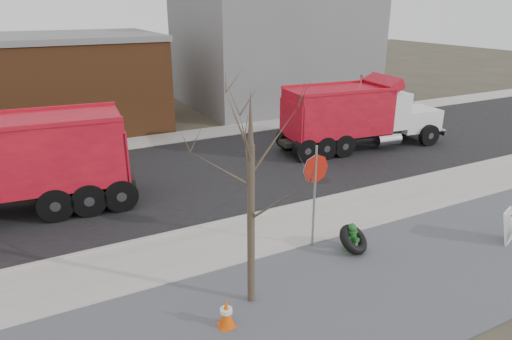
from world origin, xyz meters
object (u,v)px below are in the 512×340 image
truck_tire (353,239)px  stop_sign (315,181)px  fire_hydrant (352,238)px  dump_truck_red_b (5,162)px  dump_truck_red_a (357,113)px  sandwich_board (512,227)px

truck_tire → stop_sign: bearing=137.5°
stop_sign → fire_hydrant: bearing=-18.8°
truck_tire → dump_truck_red_b: size_ratio=0.14×
dump_truck_red_a → stop_sign: bearing=-129.8°
fire_hydrant → stop_sign: (-0.91, 0.69, 1.73)m
sandwich_board → fire_hydrant: bearing=136.4°
truck_tire → sandwich_board: size_ratio=1.18×
stop_sign → dump_truck_red_a: 10.39m
fire_hydrant → stop_sign: stop_sign is taller
fire_hydrant → dump_truck_red_b: dump_truck_red_b is taller
sandwich_board → dump_truck_red_a: bearing=57.3°
sandwich_board → dump_truck_red_b: (-13.27, 9.15, 1.35)m
stop_sign → dump_truck_red_a: (7.45, 7.24, -0.36)m
fire_hydrant → stop_sign: bearing=134.1°
sandwich_board → dump_truck_red_b: dump_truck_red_b is taller
stop_sign → dump_truck_red_b: size_ratio=0.35×
sandwich_board → truck_tire: bearing=137.7°
truck_tire → sandwich_board: bearing=-21.1°
truck_tire → dump_truck_red_b: bearing=139.7°
fire_hydrant → dump_truck_red_b: (-8.74, 7.28, 1.50)m
dump_truck_red_a → dump_truck_red_b: dump_truck_red_b is taller
fire_hydrant → sandwich_board: bearing=-30.9°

